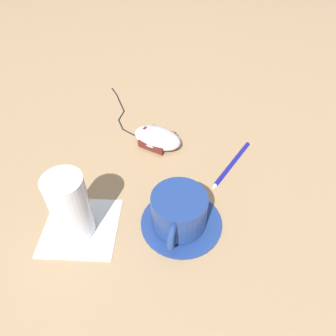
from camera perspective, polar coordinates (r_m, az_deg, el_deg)
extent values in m
plane|color=#9E7F5B|center=(0.60, -4.64, -4.28)|extent=(3.00, 3.00, 0.00)
cylinder|color=navy|center=(0.55, 2.34, -9.39)|extent=(0.14, 0.14, 0.01)
cylinder|color=navy|center=(0.53, 1.93, -7.30)|extent=(0.09, 0.09, 0.06)
torus|color=navy|center=(0.49, 0.81, -11.58)|extent=(0.05, 0.02, 0.05)
ellipsoid|color=silver|center=(0.68, -1.88, 5.29)|extent=(0.07, 0.11, 0.03)
cylinder|color=#591E19|center=(0.69, -3.96, 6.62)|extent=(0.01, 0.01, 0.01)
cube|color=#591E19|center=(0.67, -3.11, 3.61)|extent=(0.01, 0.06, 0.02)
cube|color=#591E19|center=(0.71, -0.68, 6.35)|extent=(0.01, 0.06, 0.02)
cylinder|color=black|center=(0.73, -6.81, 6.23)|extent=(0.01, 0.04, 0.00)
cylinder|color=black|center=(0.75, -8.23, 7.56)|extent=(0.03, 0.03, 0.00)
cylinder|color=black|center=(0.78, -8.12, 9.11)|extent=(0.04, 0.01, 0.00)
cylinder|color=black|center=(0.81, -7.99, 10.56)|extent=(0.03, 0.03, 0.00)
cylinder|color=black|center=(0.84, -8.61, 11.87)|extent=(0.03, 0.03, 0.00)
cylinder|color=black|center=(0.87, -9.32, 13.06)|extent=(0.03, 0.03, 0.00)
sphere|color=black|center=(0.72, -5.73, 5.69)|extent=(0.00, 0.00, 0.00)
sphere|color=black|center=(0.74, -7.87, 6.76)|extent=(0.00, 0.00, 0.00)
sphere|color=black|center=(0.77, -8.59, 8.33)|extent=(0.00, 0.00, 0.00)
sphere|color=black|center=(0.79, -7.66, 9.87)|extent=(0.00, 0.00, 0.00)
sphere|color=black|center=(0.82, -8.31, 11.23)|extent=(0.00, 0.00, 0.00)
sphere|color=black|center=(0.85, -8.89, 12.50)|extent=(0.00, 0.00, 0.00)
sphere|color=black|center=(0.88, -9.73, 13.60)|extent=(0.00, 0.00, 0.00)
cube|color=white|center=(0.57, -14.94, -9.88)|extent=(0.15, 0.15, 0.00)
cylinder|color=silver|center=(0.52, -16.75, -6.37)|extent=(0.06, 0.06, 0.12)
cylinder|color=navy|center=(0.66, 11.24, 1.09)|extent=(0.14, 0.04, 0.01)
cone|color=silver|center=(0.61, 8.01, -3.06)|extent=(0.01, 0.01, 0.01)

